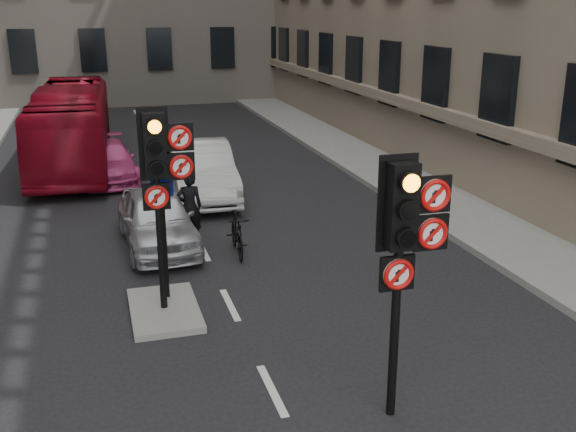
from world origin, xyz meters
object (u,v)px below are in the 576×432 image
signal_far (161,167)px  motorcyclist (189,207)px  car_white (201,170)px  bus_red (72,127)px  car_silver (157,219)px  motorcycle (237,234)px  car_pink (107,161)px  info_sign (164,222)px  signal_near (406,234)px

signal_far → motorcyclist: (0.95, 3.76, -1.88)m
car_white → bus_red: size_ratio=0.49×
car_silver → car_white: bearing=64.0°
signal_far → motorcycle: bearing=54.7°
car_pink → motorcycle: bearing=-75.3°
bus_red → motorcyclist: bus_red is taller
bus_red → motorcyclist: size_ratio=5.87×
car_silver → info_sign: (-0.15, -3.17, 0.94)m
signal_near → car_white: (-0.78, 11.39, -1.80)m
signal_far → info_sign: 1.19m
car_white → info_sign: (-1.78, -6.96, 0.81)m
signal_near → car_pink: size_ratio=0.88×
car_pink → signal_far: bearing=-89.5°
car_silver → info_sign: bearing=-95.3°
motorcyclist → info_sign: 3.53m
signal_far → motorcyclist: signal_far is taller
motorcyclist → info_sign: bearing=74.2°
signal_near → car_white: signal_near is taller
signal_near → motorcyclist: bearing=102.0°
car_silver → signal_far: bearing=-95.5°
signal_far → car_white: (1.82, 7.39, -1.92)m
motorcycle → motorcyclist: (-0.86, 1.20, 0.35)m
motorcyclist → info_sign: size_ratio=0.72×
motorcyclist → signal_far: bearing=75.4°
car_silver → motorcycle: 1.94m
car_white → motorcycle: size_ratio=3.01×
car_white → info_sign: info_sign is taller
signal_far → motorcyclist: 4.30m
info_sign → bus_red: bearing=111.6°
car_white → signal_far: bearing=-101.2°
signal_near → motorcycle: signal_near is taller
motorcyclist → bus_red: bearing=-73.5°
signal_far → car_white: signal_far is taller
car_white → info_sign: size_ratio=2.09×
car_silver → motorcyclist: bearing=8.7°
motorcycle → info_sign: info_sign is taller
car_pink → motorcycle: size_ratio=2.56×
car_silver → car_pink: bearing=94.9°
car_pink → car_silver: bearing=-85.8°
signal_far → car_silver: bearing=87.1°
signal_near → car_silver: bearing=107.6°
car_white → motorcyclist: 3.73m
bus_red → motorcycle: (3.52, -9.96, -0.87)m
signal_near → signal_far: signal_far is taller
car_silver → car_pink: (-0.88, 6.63, -0.07)m
car_silver → motorcycle: car_silver is taller
signal_far → bus_red: size_ratio=0.37×
car_silver → bus_red: (-1.90, 8.92, 0.69)m
signal_near → car_silver: size_ratio=0.93×
signal_near → car_silver: signal_near is taller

